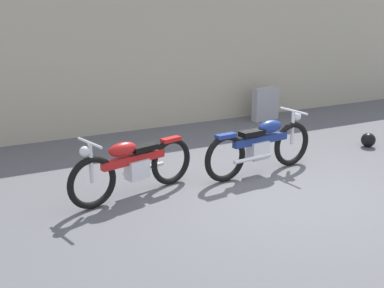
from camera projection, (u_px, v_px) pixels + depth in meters
The scene contains 6 objects.
ground_plane at pixel (278, 191), 6.82m from camera, with size 40.00×40.00×0.00m, color #56565B.
building_wall at pixel (156, 64), 10.19m from camera, with size 18.00×0.30×2.78m, color #B2A893.
stone_marker at pixel (265, 104), 11.01m from camera, with size 0.67×0.20×0.78m, color #9E9EA3.
helmet at pixel (368, 140), 8.95m from camera, with size 0.27×0.27×0.27m, color black.
motorcycle_blue at pixel (261, 145), 7.45m from camera, with size 2.16×0.60×0.97m.
motorcycle_red at pixel (133, 166), 6.55m from camera, with size 2.04×0.74×0.93m.
Camera 1 is at (-4.06, -5.04, 2.60)m, focal length 43.47 mm.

